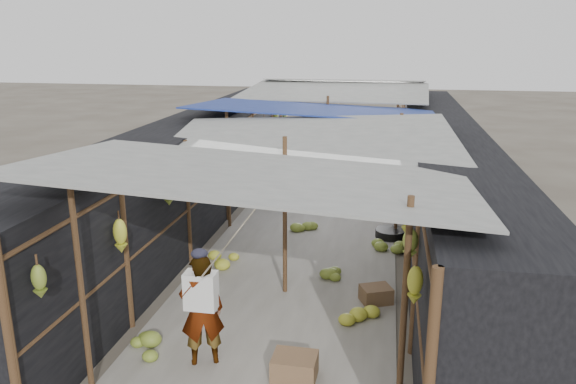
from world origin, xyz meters
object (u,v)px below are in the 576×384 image
Objects in this scene: black_basin at (390,234)px; shopper_blue at (277,177)px; vendor_elderly at (202,310)px; crate_near at (295,368)px; vendor_seated at (392,176)px.

shopper_blue reaches higher than black_basin.
vendor_elderly is 0.99× the size of shopper_blue.
vendor_elderly is at bearing 174.28° from crate_near.
vendor_seated is (2.35, 8.92, -0.35)m from vendor_elderly.
shopper_blue is at bearing 148.50° from black_basin.
shopper_blue is (-0.41, 6.82, 0.01)m from vendor_elderly.
vendor_seated is at bearing 83.86° from crate_near.
black_basin is at bearing 78.84° from crate_near.
crate_near reaches higher than black_basin.
vendor_elderly is at bearing -14.89° from vendor_seated.
vendor_seated is (0.00, 3.78, 0.31)m from black_basin.
vendor_elderly is (-1.21, 0.14, 0.59)m from crate_near.
crate_near is 0.86× the size of black_basin.
shopper_blue is 3.48m from vendor_seated.
vendor_elderly is at bearing -114.61° from black_basin.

